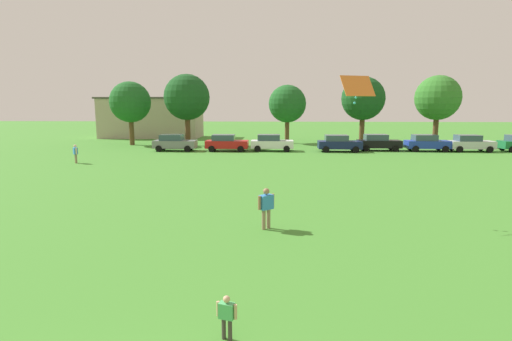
# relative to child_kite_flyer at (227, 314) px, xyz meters

# --- Properties ---
(ground_plane) EXTENTS (160.00, 160.00, 0.00)m
(ground_plane) POSITION_rel_child_kite_flyer_xyz_m (-1.78, 26.13, -0.56)
(ground_plane) COLOR #42842D
(child_kite_flyer) EXTENTS (0.43, 0.25, 0.94)m
(child_kite_flyer) POSITION_rel_child_kite_flyer_xyz_m (0.00, 0.00, 0.00)
(child_kite_flyer) COLOR #3F3833
(child_kite_flyer) RESTS_ON ground
(adult_bystander) EXTENTS (0.61, 0.55, 1.58)m
(adult_bystander) POSITION_rel_child_kite_flyer_xyz_m (0.61, 7.32, 0.38)
(adult_bystander) COLOR #8C7259
(adult_bystander) RESTS_ON ground
(bystander_near_trees) EXTENTS (0.52, 0.59, 1.51)m
(bystander_near_trees) POSITION_rel_child_kite_flyer_xyz_m (-15.23, 23.90, 0.34)
(bystander_near_trees) COLOR #8C7259
(bystander_near_trees) RESTS_ON ground
(kite) EXTENTS (1.48, 1.03, 1.17)m
(kite) POSITION_rel_child_kite_flyer_xyz_m (4.26, 9.44, 4.84)
(kite) COLOR orange
(parked_car_gray_0) EXTENTS (4.30, 2.02, 1.68)m
(parked_car_gray_0) POSITION_rel_child_kite_flyer_xyz_m (-9.46, 32.98, 0.30)
(parked_car_gray_0) COLOR slate
(parked_car_gray_0) RESTS_ON ground
(parked_car_red_1) EXTENTS (4.30, 2.02, 1.68)m
(parked_car_red_1) POSITION_rel_child_kite_flyer_xyz_m (-4.12, 33.09, 0.30)
(parked_car_red_1) COLOR red
(parked_car_red_1) RESTS_ON ground
(parked_car_white_2) EXTENTS (4.30, 2.02, 1.68)m
(parked_car_white_2) POSITION_rel_child_kite_flyer_xyz_m (0.48, 33.43, 0.30)
(parked_car_white_2) COLOR white
(parked_car_white_2) RESTS_ON ground
(parked_car_navy_3) EXTENTS (4.30, 2.02, 1.68)m
(parked_car_navy_3) POSITION_rel_child_kite_flyer_xyz_m (7.29, 33.15, 0.30)
(parked_car_navy_3) COLOR #141E4C
(parked_car_navy_3) RESTS_ON ground
(parked_car_black_4) EXTENTS (4.30, 2.02, 1.68)m
(parked_car_black_4) POSITION_rel_child_kite_flyer_xyz_m (11.50, 34.28, 0.30)
(parked_car_black_4) COLOR black
(parked_car_black_4) RESTS_ON ground
(parked_car_blue_5) EXTENTS (4.30, 2.02, 1.68)m
(parked_car_blue_5) POSITION_rel_child_kite_flyer_xyz_m (16.32, 34.05, 0.30)
(parked_car_blue_5) COLOR #1E38AD
(parked_car_blue_5) RESTS_ON ground
(parked_car_silver_6) EXTENTS (4.30, 2.02, 1.68)m
(parked_car_silver_6) POSITION_rel_child_kite_flyer_xyz_m (20.56, 33.90, 0.30)
(parked_car_silver_6) COLOR silver
(parked_car_silver_6) RESTS_ON ground
(tree_far_left) EXTENTS (4.73, 4.73, 7.37)m
(tree_far_left) POSITION_rel_child_kite_flyer_xyz_m (-16.02, 38.88, 4.42)
(tree_far_left) COLOR brown
(tree_far_left) RESTS_ON ground
(tree_left) EXTENTS (5.24, 5.24, 8.16)m
(tree_left) POSITION_rel_child_kite_flyer_xyz_m (-9.29, 38.66, 4.95)
(tree_left) COLOR brown
(tree_left) RESTS_ON ground
(tree_center) EXTENTS (4.55, 4.55, 7.09)m
(tree_center) POSITION_rel_child_kite_flyer_xyz_m (2.30, 41.88, 4.23)
(tree_center) COLOR brown
(tree_center) RESTS_ON ground
(tree_right) EXTENTS (5.13, 5.13, 7.99)m
(tree_right) POSITION_rel_child_kite_flyer_xyz_m (11.26, 41.34, 4.84)
(tree_right) COLOR brown
(tree_right) RESTS_ON ground
(tree_far_right) EXTENTS (5.20, 5.20, 8.10)m
(tree_far_right) POSITION_rel_child_kite_flyer_xyz_m (19.83, 41.03, 4.91)
(tree_far_right) COLOR brown
(tree_far_right) RESTS_ON ground
(house_left) EXTENTS (14.44, 6.37, 5.74)m
(house_left) POSITION_rel_child_kite_flyer_xyz_m (-17.00, 49.95, 2.32)
(house_left) COLOR tan
(house_left) RESTS_ON ground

